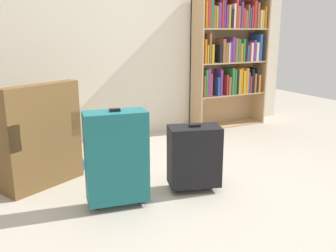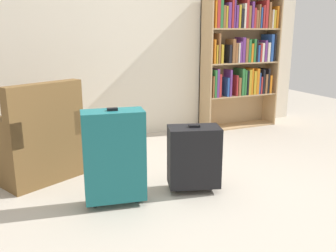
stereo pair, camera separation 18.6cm
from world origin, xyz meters
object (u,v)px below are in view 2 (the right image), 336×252
at_px(bookshelf, 241,54).
at_px(suitcase_black, 194,156).
at_px(mug, 86,163).
at_px(armchair, 33,144).
at_px(suitcase_teal, 114,156).

xyz_separation_m(bookshelf, suitcase_black, (-1.60, -1.68, -0.71)).
xyz_separation_m(mug, suitcase_black, (0.73, -0.90, 0.26)).
bearing_deg(bookshelf, suitcase_black, -133.47).
bearing_deg(mug, bookshelf, 18.50).
distance_m(armchair, suitcase_black, 1.49).
height_order(bookshelf, armchair, bookshelf).
relative_size(armchair, suitcase_black, 1.62).
distance_m(suitcase_teal, suitcase_black, 0.69).
relative_size(mug, suitcase_teal, 0.16).
height_order(bookshelf, suitcase_teal, bookshelf).
relative_size(mug, suitcase_black, 0.21).
height_order(armchair, suitcase_black, armchair).
bearing_deg(bookshelf, mug, -161.50).
xyz_separation_m(armchair, mug, (0.47, 0.02, -0.27)).
bearing_deg(mug, suitcase_teal, -86.67).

